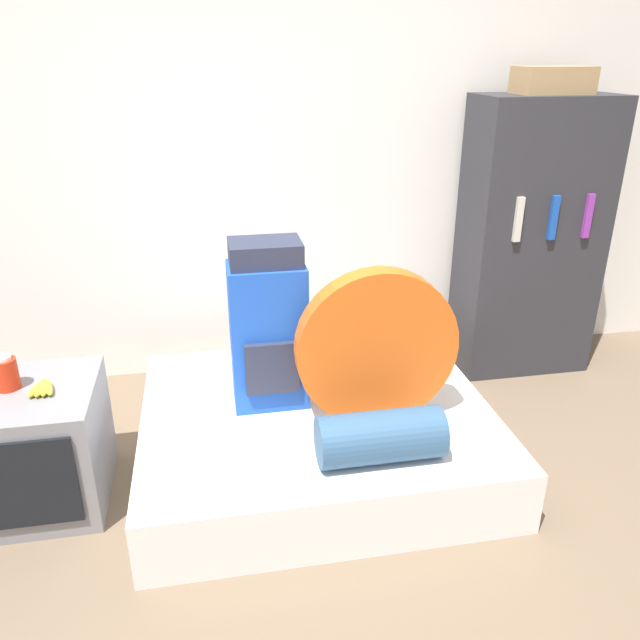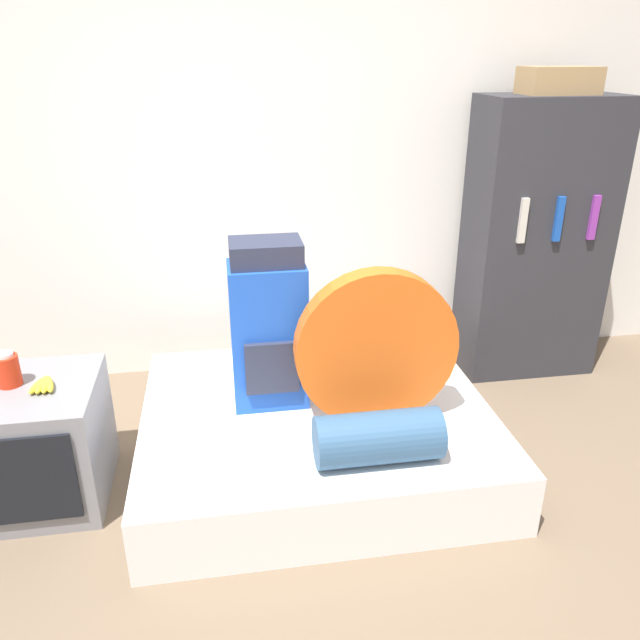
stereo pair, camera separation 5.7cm
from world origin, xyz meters
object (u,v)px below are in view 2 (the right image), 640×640
object	(u,v)px
backpack	(268,327)
television	(33,443)
sleeping_roll	(378,437)
bookshelf	(535,240)
tent_bag	(376,348)
canister	(7,370)
cardboard_box	(559,80)

from	to	relation	value
backpack	television	world-z (taller)	backpack
sleeping_roll	bookshelf	xyz separation A→B (m)	(1.26, 1.25, 0.42)
tent_bag	canister	xyz separation A→B (m)	(-1.57, 0.12, -0.03)
bookshelf	cardboard_box	distance (m)	0.89
television	bookshelf	bearing A→B (deg)	17.64
canister	bookshelf	distance (m)	2.90
sleeping_roll	bookshelf	distance (m)	1.83
backpack	sleeping_roll	distance (m)	0.74
cardboard_box	tent_bag	bearing A→B (deg)	-142.25
bookshelf	cardboard_box	world-z (taller)	cardboard_box
backpack	canister	size ratio (longest dim) A/B	5.27
television	cardboard_box	distance (m)	3.19
backpack	bookshelf	xyz separation A→B (m)	(1.66, 0.69, 0.14)
tent_bag	cardboard_box	size ratio (longest dim) A/B	1.85
backpack	television	distance (m)	1.15
tent_bag	cardboard_box	xyz separation A→B (m)	(1.20, 0.93, 1.05)
canister	bookshelf	xyz separation A→B (m)	(2.77, 0.83, 0.20)
backpack	canister	distance (m)	1.13
backpack	television	bearing A→B (deg)	-170.74
backpack	canister	xyz separation A→B (m)	(-1.12, -0.13, -0.06)
sleeping_roll	tent_bag	bearing A→B (deg)	78.94
tent_bag	sleeping_roll	size ratio (longest dim) A/B	1.40
sleeping_roll	television	distance (m)	1.51
tent_bag	backpack	bearing A→B (deg)	150.82
canister	television	bearing A→B (deg)	-36.75
bookshelf	backpack	bearing A→B (deg)	-157.34
television	sleeping_roll	bearing A→B (deg)	-14.88
television	bookshelf	distance (m)	2.91
tent_bag	sleeping_roll	world-z (taller)	tent_bag
tent_bag	sleeping_roll	bearing A→B (deg)	-101.06
canister	sleeping_roll	bearing A→B (deg)	-15.77
sleeping_roll	backpack	bearing A→B (deg)	124.98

